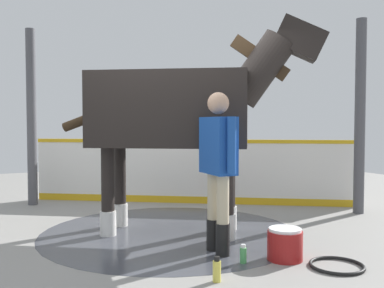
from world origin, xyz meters
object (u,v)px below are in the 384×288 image
Objects in this scene: bottle_shampoo at (217,270)px; bottle_spray at (243,255)px; handler at (218,160)px; wash_bucket at (285,244)px; horse at (180,112)px; hose_coil at (337,265)px.

bottle_spray is (0.32, -0.48, -0.02)m from bottle_shampoo.
bottle_shampoo is (-0.74, 0.43, -0.89)m from handler.
handler reaches higher than wash_bucket.
bottle_shampoo is at bearing 123.54° from bottle_spray.
bottle_spray is (0.10, 0.44, -0.07)m from wash_bucket.
horse reaches higher than wash_bucket.
bottle_shampoo reaches higher than bottle_spray.
horse is at bearing 2.18° from bottle_spray.
handler is at bearing 6.88° from bottle_spray.
hose_coil is at bearing -33.07° from horse.
bottle_shampoo is 1.18× the size of bottle_spray.
handler is at bearing -30.58° from bottle_shampoo.
hose_coil is (-0.18, -1.22, -0.08)m from bottle_shampoo.
horse is at bearing 18.35° from wash_bucket.
hose_coil is at bearing 133.76° from handler.
hose_coil is at bearing -143.41° from wash_bucket.
horse is 2.06m from wash_bucket.
handler is at bearing 43.37° from wash_bucket.
horse is 12.81× the size of bottle_shampoo.
wash_bucket is 0.45m from bottle_spray.
wash_bucket is 1.89× the size of bottle_spray.
horse reaches higher than hose_coil.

